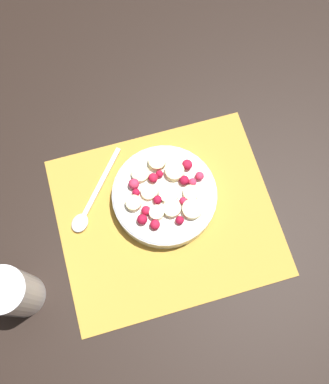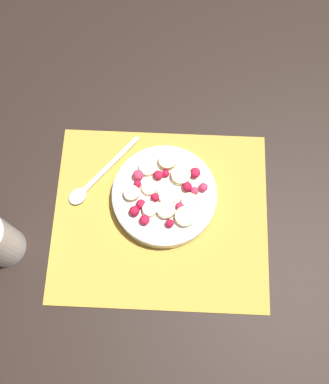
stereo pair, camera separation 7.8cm
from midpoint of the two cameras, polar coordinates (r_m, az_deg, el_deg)
The scene contains 5 objects.
ground_plane at distance 0.82m, azimuth -2.47°, elevation -3.73°, with size 3.00×3.00×0.00m, color black.
placemat at distance 0.82m, azimuth -2.48°, elevation -3.67°, with size 0.41×0.35×0.01m.
fruit_bowl at distance 0.80m, azimuth -2.76°, elevation -0.83°, with size 0.20×0.20×0.05m.
spoon at distance 0.83m, azimuth -12.76°, elevation -2.34°, with size 0.13×0.16×0.01m.
drinking_glass at distance 0.79m, azimuth -22.25°, elevation -12.78°, with size 0.08×0.08×0.12m.
Camera 1 is at (0.06, 0.20, 0.79)m, focal length 40.00 mm.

